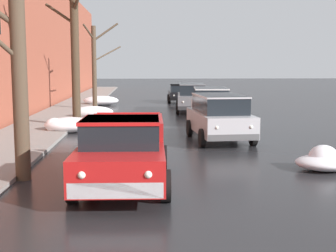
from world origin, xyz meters
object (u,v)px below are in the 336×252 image
pickup_truck_red_approaching_near_lane (123,151)px  suv_silver_parked_kerbside_close (219,116)px  suv_white_parked_kerbside_mid (210,104)px  bare_tree_mid_block (74,45)px  bare_tree_far_down_block (95,65)px  bare_tree_second_along_sidewalk (15,35)px  sedan_black_queued_behind_truck (180,93)px  suv_grey_parked_far_down_block (192,97)px

pickup_truck_red_approaching_near_lane → suv_silver_parked_kerbside_close: size_ratio=1.16×
pickup_truck_red_approaching_near_lane → suv_silver_parked_kerbside_close: (3.53, 6.78, 0.11)m
suv_white_parked_kerbside_mid → pickup_truck_red_approaching_near_lane: bearing=-107.8°
bare_tree_mid_block → suv_white_parked_kerbside_mid: size_ratio=1.74×
bare_tree_far_down_block → pickup_truck_red_approaching_near_lane: size_ratio=1.09×
bare_tree_second_along_sidewalk → sedan_black_queued_behind_truck: bearing=76.1°
pickup_truck_red_approaching_near_lane → suv_silver_parked_kerbside_close: 7.65m
pickup_truck_red_approaching_near_lane → sedan_black_queued_behind_truck: size_ratio=1.35×
bare_tree_mid_block → suv_silver_parked_kerbside_close: bearing=-33.1°
bare_tree_second_along_sidewalk → bare_tree_far_down_block: size_ratio=1.28×
bare_tree_far_down_block → suv_white_parked_kerbside_mid: bare_tree_far_down_block is taller
suv_silver_parked_kerbside_close → suv_white_parked_kerbside_mid: size_ratio=1.01×
bare_tree_second_along_sidewalk → suv_silver_parked_kerbside_close: bare_tree_second_along_sidewalk is taller
bare_tree_second_along_sidewalk → bare_tree_mid_block: size_ratio=0.94×
suv_grey_parked_far_down_block → suv_silver_parked_kerbside_close: bearing=-90.6°
suv_white_parked_kerbside_mid → sedan_black_queued_behind_truck: size_ratio=1.15×
bare_tree_second_along_sidewalk → bare_tree_mid_block: bare_tree_mid_block is taller
suv_silver_parked_kerbside_close → pickup_truck_red_approaching_near_lane: bearing=-117.5°
sedan_black_queued_behind_truck → bare_tree_far_down_block: bearing=-133.5°
sedan_black_queued_behind_truck → bare_tree_second_along_sidewalk: bearing=-103.9°
suv_white_parked_kerbside_mid → sedan_black_queued_behind_truck: 13.28m
suv_silver_parked_kerbside_close → suv_grey_parked_far_down_block: (0.12, 11.39, 0.00)m
pickup_truck_red_approaching_near_lane → suv_silver_parked_kerbside_close: bearing=62.5°
suv_silver_parked_kerbside_close → sedan_black_queued_behind_truck: size_ratio=1.16×
suv_white_parked_kerbside_mid → suv_grey_parked_far_down_block: (-0.38, 5.58, 0.00)m
bare_tree_second_along_sidewalk → suv_white_parked_kerbside_mid: bare_tree_second_along_sidewalk is taller
bare_tree_second_along_sidewalk → suv_grey_parked_far_down_block: bare_tree_second_along_sidewalk is taller
pickup_truck_red_approaching_near_lane → bare_tree_far_down_block: bearing=97.6°
bare_tree_second_along_sidewalk → sedan_black_queued_behind_truck: size_ratio=1.88×
pickup_truck_red_approaching_near_lane → suv_white_parked_kerbside_mid: 13.23m
bare_tree_second_along_sidewalk → suv_silver_parked_kerbside_close: (6.23, 6.04, -2.75)m
bare_tree_far_down_block → suv_white_parked_kerbside_mid: bearing=-46.0°
pickup_truck_red_approaching_near_lane → suv_white_parked_kerbside_mid: size_ratio=1.17×
bare_tree_far_down_block → pickup_truck_red_approaching_near_lane: bearing=-82.4°
bare_tree_second_along_sidewalk → pickup_truck_red_approaching_near_lane: 4.00m
suv_white_parked_kerbside_mid → suv_grey_parked_far_down_block: 5.59m
bare_tree_mid_block → sedan_black_queued_behind_truck: (6.18, 15.03, -3.14)m
bare_tree_mid_block → pickup_truck_red_approaching_near_lane: bearing=-76.1°
pickup_truck_red_approaching_near_lane → suv_grey_parked_far_down_block: size_ratio=1.08×
bare_tree_mid_block → suv_grey_parked_far_down_block: size_ratio=1.61×
bare_tree_second_along_sidewalk → sedan_black_queued_behind_truck: 26.04m
suv_silver_parked_kerbside_close → suv_grey_parked_far_down_block: bearing=89.4°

